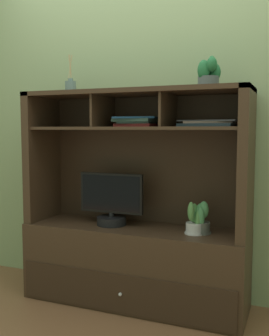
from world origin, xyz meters
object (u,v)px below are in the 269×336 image
media_console (135,239)px  potted_succulent (209,73)px  potted_orchid (195,222)px  tv_monitor (111,203)px  diffuser_bottle (71,87)px  magazine_stack_left (137,121)px  magazine_stack_centre (209,124)px  potted_fern (201,219)px

media_console → potted_succulent: (0.50, -0.03, 1.10)m
potted_orchid → potted_succulent: 0.94m
tv_monitor → diffuser_bottle: (-0.33, 0.03, 0.82)m
potted_orchid → diffuser_bottle: bearing=177.6°
magazine_stack_left → diffuser_bottle: size_ratio=1.19×
potted_orchid → potted_succulent: bearing=0.9°
tv_monitor → magazine_stack_left: 0.59m
tv_monitor → diffuser_bottle: 0.88m
potted_orchid → diffuser_bottle: 1.29m
magazine_stack_left → magazine_stack_centre: (0.50, 0.00, -0.02)m
media_console → magazine_stack_centre: size_ratio=3.83×
potted_orchid → magazine_stack_left: 0.78m
potted_orchid → tv_monitor: bearing=178.7°
magazine_stack_centre → diffuser_bottle: (-0.99, -0.04, 0.27)m
diffuser_bottle → potted_succulent: 1.00m
potted_orchid → media_console: bearing=175.3°
magazine_stack_left → potted_fern: bearing=-6.4°
tv_monitor → magazine_stack_left: (0.17, 0.06, 0.57)m
potted_orchid → magazine_stack_left: size_ratio=0.66×
potted_fern → diffuser_bottle: size_ratio=0.78×
media_console → magazine_stack_left: media_console is taller
media_console → tv_monitor: 0.30m
potted_fern → diffuser_bottle: 1.30m
diffuser_bottle → potted_succulent: (1.00, -0.04, 0.04)m
potted_orchid → potted_fern: 0.04m
tv_monitor → magazine_stack_centre: (0.66, 0.07, 0.55)m
magazine_stack_left → tv_monitor: bearing=-159.3°
media_console → potted_succulent: size_ratio=8.00×
potted_orchid → potted_fern: potted_orchid is taller
potted_fern → media_console: bearing=178.6°
potted_fern → diffuser_bottle: (-0.96, 0.02, 0.88)m
tv_monitor → potted_fern: tv_monitor is taller
potted_succulent → tv_monitor: bearing=178.9°
media_console → diffuser_bottle: diffuser_bottle is taller
media_console → potted_orchid: 0.46m
diffuser_bottle → media_console: bearing=-0.5°
diffuser_bottle → potted_succulent: size_ratio=1.40×
potted_succulent → potted_fern: bearing=149.2°
potted_fern → magazine_stack_left: magazine_stack_left is taller
magazine_stack_centre → tv_monitor: bearing=-174.4°
tv_monitor → potted_orchid: size_ratio=2.20×
media_console → tv_monitor: (-0.17, -0.02, 0.24)m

